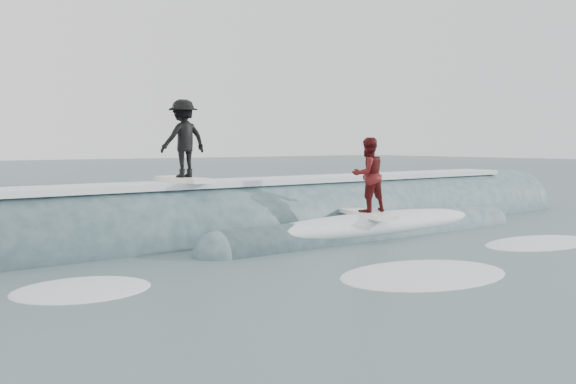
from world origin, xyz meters
TOP-DOWN VIEW (x-y plane):
  - ground at (0.00, 0.00)m, footprint 160.00×160.00m
  - breaking_wave at (0.17, 3.08)m, footprint 24.11×4.09m
  - surfer_black at (-2.26, 3.29)m, footprint 1.22×2.01m
  - surfer_red at (1.49, 1.09)m, footprint 1.12×2.07m
  - whitewater at (0.95, -1.94)m, footprint 14.73×8.39m
  - far_swells at (-1.76, 17.65)m, footprint 38.67×8.65m

SIDE VIEW (x-z plane):
  - ground at x=0.00m, z-range 0.00..0.00m
  - whitewater at x=0.95m, z-range -0.05..0.05m
  - far_swells at x=-1.76m, z-range -0.40..0.40m
  - breaking_wave at x=0.17m, z-range -1.28..1.35m
  - surfer_red at x=1.49m, z-range 0.48..2.37m
  - surfer_black at x=-2.26m, z-range 1.36..3.25m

